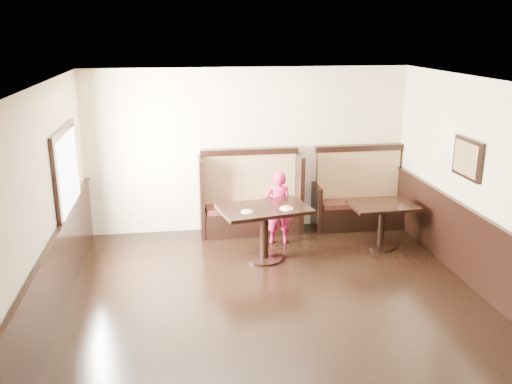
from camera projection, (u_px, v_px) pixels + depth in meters
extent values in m
plane|color=black|center=(289.00, 330.00, 6.37)|extent=(7.00, 7.00, 0.00)
plane|color=#C6B790|center=(249.00, 150.00, 9.28)|extent=(5.50, 0.00, 5.50)
plane|color=#C6B790|center=(31.00, 231.00, 5.58)|extent=(0.00, 7.00, 7.00)
plane|color=white|center=(294.00, 90.00, 5.56)|extent=(7.00, 7.00, 0.00)
cube|color=black|center=(44.00, 309.00, 5.84)|extent=(0.05, 6.90, 1.00)
cube|color=black|center=(508.00, 276.00, 6.62)|extent=(0.05, 6.90, 1.00)
cube|color=black|center=(66.00, 171.00, 7.34)|extent=(0.05, 1.50, 1.20)
cube|color=white|center=(69.00, 171.00, 7.34)|extent=(0.01, 1.30, 1.00)
cube|color=black|center=(467.00, 158.00, 7.40)|extent=(0.04, 0.70, 0.55)
cube|color=olive|center=(466.00, 159.00, 7.40)|extent=(0.01, 0.60, 0.45)
cube|color=black|center=(251.00, 221.00, 9.36)|extent=(1.60, 0.50, 0.42)
cube|color=#391912|center=(251.00, 207.00, 9.29)|extent=(1.54, 0.46, 0.09)
cube|color=#4F130F|center=(249.00, 180.00, 9.36)|extent=(1.60, 0.12, 0.92)
cube|color=black|center=(249.00, 151.00, 9.22)|extent=(1.68, 0.16, 0.10)
cube|color=black|center=(201.00, 196.00, 9.20)|extent=(0.07, 0.72, 1.36)
cube|color=black|center=(298.00, 191.00, 9.44)|extent=(0.07, 0.72, 1.36)
cube|color=black|center=(359.00, 216.00, 9.64)|extent=(1.50, 0.50, 0.42)
cube|color=#391912|center=(360.00, 202.00, 9.57)|extent=(1.44, 0.46, 0.09)
cube|color=#4F130F|center=(358.00, 175.00, 9.64)|extent=(1.50, 0.12, 0.92)
cube|color=black|center=(359.00, 148.00, 9.49)|extent=(1.58, 0.16, 0.10)
cube|color=black|center=(315.00, 206.00, 9.57)|extent=(0.07, 0.72, 0.80)
cube|color=black|center=(400.00, 202.00, 9.79)|extent=(0.07, 0.72, 0.80)
cube|color=black|center=(264.00, 209.00, 8.11)|extent=(1.46, 1.07, 0.05)
cylinder|color=black|center=(264.00, 235.00, 8.23)|extent=(0.13, 0.13, 0.77)
cylinder|color=black|center=(264.00, 258.00, 8.34)|extent=(0.57, 0.57, 0.03)
cube|color=black|center=(383.00, 206.00, 8.62)|extent=(1.07, 0.74, 0.05)
cylinder|color=black|center=(381.00, 227.00, 8.73)|extent=(0.11, 0.11, 0.66)
cylinder|color=black|center=(380.00, 246.00, 8.82)|extent=(0.49, 0.49, 0.03)
imported|color=#B1123E|center=(278.00, 207.00, 8.81)|extent=(0.48, 0.35, 1.23)
cylinder|color=white|center=(247.00, 212.00, 7.89)|extent=(0.17, 0.17, 0.01)
cylinder|color=tan|center=(247.00, 211.00, 7.88)|extent=(0.11, 0.11, 0.01)
cylinder|color=#EABA54|center=(247.00, 210.00, 7.88)|extent=(0.09, 0.09, 0.01)
cylinder|color=white|center=(286.00, 208.00, 8.03)|extent=(0.21, 0.21, 0.01)
cylinder|color=tan|center=(287.00, 207.00, 8.03)|extent=(0.13, 0.13, 0.02)
cylinder|color=#EABA54|center=(287.00, 207.00, 8.02)|extent=(0.11, 0.11, 0.01)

